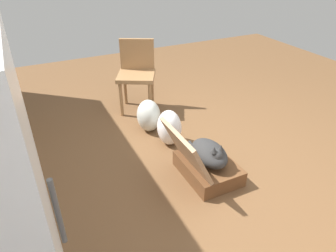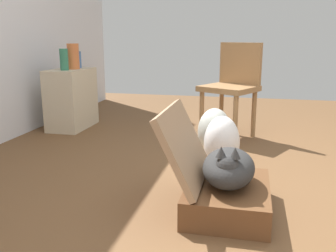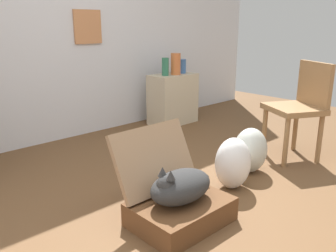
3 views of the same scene
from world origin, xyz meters
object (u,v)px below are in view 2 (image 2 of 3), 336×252
object	(u,v)px
plastic_bag_clear	(214,131)
vase_short	(76,60)
vase_round	(73,56)
chair	(233,84)
side_table	(72,99)
vase_tall	(64,60)
suitcase_base	(227,197)
plastic_bag_white	(222,143)
cat	(229,167)

from	to	relation	value
plastic_bag_clear	vase_short	distance (m)	1.80
vase_round	chair	xyz separation A→B (m)	(0.02, -1.61, -0.24)
side_table	vase_short	size ratio (longest dim) A/B	3.58
plastic_bag_clear	vase_tall	distance (m)	1.69
side_table	vase_round	distance (m)	0.44
vase_tall	chair	distance (m)	1.66
suitcase_base	side_table	distance (m)	2.37
side_table	vase_round	bearing A→B (deg)	-90.00
plastic_bag_white	vase_short	xyz separation A→B (m)	(1.10, 1.65, 0.51)
side_table	vase_short	bearing A→B (deg)	-0.05
vase_short	vase_tall	bearing A→B (deg)	-175.84
suitcase_base	cat	world-z (taller)	cat
plastic_bag_clear	side_table	world-z (taller)	side_table
vase_tall	side_table	bearing A→B (deg)	8.32
plastic_bag_clear	vase_tall	xyz separation A→B (m)	(0.44, 1.54, 0.53)
suitcase_base	side_table	world-z (taller)	side_table
plastic_bag_clear	vase_round	xyz separation A→B (m)	(0.59, 1.51, 0.56)
cat	vase_round	size ratio (longest dim) A/B	2.02
plastic_bag_clear	vase_short	size ratio (longest dim) A/B	2.21
cat	vase_round	xyz separation A→B (m)	(1.61, 1.69, 0.49)
vase_tall	plastic_bag_clear	bearing A→B (deg)	-106.11
vase_round	suitcase_base	bearing A→B (deg)	-133.38
vase_short	chair	xyz separation A→B (m)	(-0.13, -1.66, -0.20)
plastic_bag_clear	chair	distance (m)	0.69
side_table	chair	world-z (taller)	chair
cat	plastic_bag_clear	distance (m)	1.03
plastic_bag_white	vase_tall	size ratio (longest dim) A/B	1.90
side_table	vase_round	xyz separation A→B (m)	(0.00, -0.05, 0.44)
plastic_bag_white	chair	size ratio (longest dim) A/B	0.45
cat	vase_short	distance (m)	2.51
cat	suitcase_base	bearing A→B (deg)	-1.91
vase_round	vase_tall	bearing A→B (deg)	169.94
suitcase_base	vase_short	size ratio (longest dim) A/B	3.45
cat	side_table	world-z (taller)	side_table
cat	plastic_bag_white	distance (m)	0.67
plastic_bag_white	side_table	xyz separation A→B (m)	(0.95, 1.65, 0.11)
vase_tall	vase_short	size ratio (longest dim) A/B	1.21
plastic_bag_clear	vase_short	world-z (taller)	vase_short
vase_round	vase_short	bearing A→B (deg)	17.89
plastic_bag_clear	vase_tall	world-z (taller)	vase_tall
vase_short	vase_round	xyz separation A→B (m)	(-0.15, -0.05, 0.04)
plastic_bag_white	plastic_bag_clear	size ratio (longest dim) A/B	1.04
plastic_bag_white	vase_round	distance (m)	1.94
vase_round	plastic_bag_clear	bearing A→B (deg)	-111.34
chair	vase_tall	bearing A→B (deg)	-146.56
plastic_bag_clear	vase_short	bearing A→B (deg)	64.69
suitcase_base	chair	world-z (taller)	chair
cat	vase_tall	size ratio (longest dim) A/B	2.47
cat	plastic_bag_clear	xyz separation A→B (m)	(1.02, 0.18, -0.07)
cat	plastic_bag_white	world-z (taller)	cat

